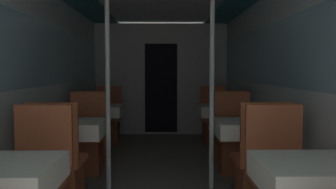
# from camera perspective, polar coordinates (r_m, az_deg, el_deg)

# --- Properties ---
(wall_left) EXTENTS (0.05, 8.50, 2.20)m
(wall_left) POSITION_cam_1_polar(r_m,az_deg,el_deg) (4.37, -18.91, 1.94)
(wall_left) COLOR silver
(wall_left) RESTS_ON ground_plane
(wall_right) EXTENTS (0.05, 8.50, 2.20)m
(wall_right) POSITION_cam_1_polar(r_m,az_deg,el_deg) (4.36, 16.53, 1.98)
(wall_right) COLOR silver
(wall_right) RESTS_ON ground_plane
(bulkhead_far) EXTENTS (2.61, 0.09, 2.20)m
(bulkhead_far) POSITION_cam_1_polar(r_m,az_deg,el_deg) (7.45, -1.07, 2.31)
(bulkhead_far) COLOR #A8A8A3
(bulkhead_far) RESTS_ON ground_plane
(dining_table_left_0) EXTENTS (0.65, 0.65, 0.73)m
(dining_table_left_0) POSITION_cam_1_polar(r_m,az_deg,el_deg) (2.47, -24.07, -11.95)
(dining_table_left_0) COLOR #4C4C51
(dining_table_left_0) RESTS_ON ground_plane
(dining_table_left_1) EXTENTS (0.65, 0.65, 0.73)m
(dining_table_left_1) POSITION_cam_1_polar(r_m,az_deg,el_deg) (4.15, -14.19, -5.47)
(dining_table_left_1) COLOR #4C4C51
(dining_table_left_1) RESTS_ON ground_plane
(chair_left_near_1) EXTENTS (0.46, 0.46, 1.00)m
(chair_left_near_1) POSITION_cam_1_polar(r_m,az_deg,el_deg) (3.63, -16.39, -11.98)
(chair_left_near_1) COLOR brown
(chair_left_near_1) RESTS_ON ground_plane
(chair_left_far_1) EXTENTS (0.46, 0.46, 1.00)m
(chair_left_far_1) POSITION_cam_1_polar(r_m,az_deg,el_deg) (4.80, -12.42, -8.08)
(chair_left_far_1) COLOR brown
(chair_left_far_1) RESTS_ON ground_plane
(support_pole_left_1) EXTENTS (0.05, 0.05, 2.20)m
(support_pole_left_1) POSITION_cam_1_polar(r_m,az_deg,el_deg) (4.03, -9.16, 1.17)
(support_pole_left_1) COLOR silver
(support_pole_left_1) RESTS_ON ground_plane
(dining_table_left_2) EXTENTS (0.65, 0.65, 0.73)m
(dining_table_left_2) POSITION_cam_1_polar(r_m,az_deg,el_deg) (5.90, -10.16, -2.72)
(dining_table_left_2) COLOR #4C4C51
(dining_table_left_2) RESTS_ON ground_plane
(chair_left_near_2) EXTENTS (0.46, 0.46, 1.00)m
(chair_left_near_2) POSITION_cam_1_polar(r_m,az_deg,el_deg) (5.35, -11.19, -6.85)
(chair_left_near_2) COLOR brown
(chair_left_near_2) RESTS_ON ground_plane
(chair_left_far_2) EXTENTS (0.46, 0.46, 1.00)m
(chair_left_far_2) POSITION_cam_1_polar(r_m,az_deg,el_deg) (6.55, -9.25, -4.90)
(chair_left_far_2) COLOR brown
(chair_left_far_2) RESTS_ON ground_plane
(dining_table_right_0) EXTENTS (0.65, 0.65, 0.73)m
(dining_table_right_0) POSITION_cam_1_polar(r_m,az_deg,el_deg) (2.45, 21.23, -12.00)
(dining_table_right_0) COLOR #4C4C51
(dining_table_right_0) RESTS_ON ground_plane
(dining_table_right_1) EXTENTS (0.65, 0.65, 0.73)m
(dining_table_right_1) POSITION_cam_1_polar(r_m,az_deg,el_deg) (4.14, 11.77, -5.46)
(dining_table_right_1) COLOR #4C4C51
(dining_table_right_1) RESTS_ON ground_plane
(chair_right_near_1) EXTENTS (0.46, 0.46, 1.00)m
(chair_right_near_1) POSITION_cam_1_polar(r_m,az_deg,el_deg) (3.62, 13.88, -11.99)
(chair_right_near_1) COLOR brown
(chair_right_near_1) RESTS_ON ground_plane
(chair_right_far_1) EXTENTS (0.46, 0.46, 1.00)m
(chair_right_far_1) POSITION_cam_1_polar(r_m,az_deg,el_deg) (4.79, 10.09, -8.07)
(chair_right_far_1) COLOR brown
(chair_right_far_1) RESTS_ON ground_plane
(support_pole_right_1) EXTENTS (0.05, 0.05, 2.20)m
(support_pole_right_1) POSITION_cam_1_polar(r_m,az_deg,el_deg) (4.02, 6.70, 1.19)
(support_pole_right_1) COLOR silver
(support_pole_right_1) RESTS_ON ground_plane
(dining_table_right_2) EXTENTS (0.65, 0.65, 0.73)m
(dining_table_right_2) POSITION_cam_1_polar(r_m,az_deg,el_deg) (5.89, 7.93, -2.70)
(dining_table_right_2) COLOR #4C4C51
(dining_table_right_2) RESTS_ON ground_plane
(chair_right_near_2) EXTENTS (0.46, 0.46, 1.00)m
(chair_right_near_2) POSITION_cam_1_polar(r_m,az_deg,el_deg) (5.34, 8.92, -6.84)
(chair_right_near_2) COLOR brown
(chair_right_near_2) RESTS_ON ground_plane
(chair_right_far_2) EXTENTS (0.46, 0.46, 1.00)m
(chair_right_far_2) POSITION_cam_1_polar(r_m,az_deg,el_deg) (6.54, 7.08, -4.89)
(chair_right_far_2) COLOR brown
(chair_right_far_2) RESTS_ON ground_plane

